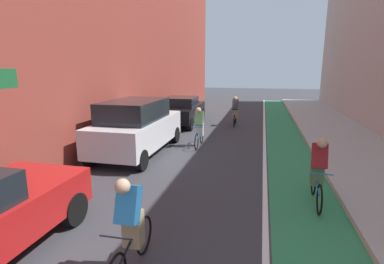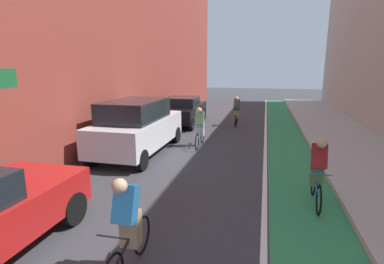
{
  "view_description": "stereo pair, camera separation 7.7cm",
  "coord_description": "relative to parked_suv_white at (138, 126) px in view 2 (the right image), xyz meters",
  "views": [
    {
      "loc": [
        1.77,
        1.27,
        3.09
      ],
      "look_at": [
        -0.19,
        9.47,
        1.25
      ],
      "focal_mm": 27.45,
      "sensor_mm": 36.0,
      "label": 1
    },
    {
      "loc": [
        1.85,
        1.29,
        3.09
      ],
      "look_at": [
        -0.19,
        9.47,
        1.25
      ],
      "focal_mm": 27.45,
      "sensor_mm": 36.0,
      "label": 2
    }
  ],
  "objects": [
    {
      "name": "parked_sedan_black",
      "position": [
        0.0,
        6.08,
        -0.23
      ],
      "size": [
        2.08,
        4.81,
        1.53
      ],
      "color": "black",
      "rests_on": "ground"
    },
    {
      "name": "cyclist_lead",
      "position": [
        2.56,
        -6.06,
        -0.17
      ],
      "size": [
        0.48,
        1.7,
        1.6
      ],
      "color": "black",
      "rests_on": "ground"
    },
    {
      "name": "building_facade_left",
      "position": [
        -2.85,
        3.43,
        4.5
      ],
      "size": [
        4.15,
        32.89,
        11.04
      ],
      "color": "brown",
      "rests_on": "ground"
    },
    {
      "name": "cyclist_mid",
      "position": [
        5.7,
        -2.88,
        -0.21
      ],
      "size": [
        0.48,
        1.71,
        1.61
      ],
      "color": "black",
      "rests_on": "ground"
    },
    {
      "name": "parked_suv_white",
      "position": [
        0.0,
        0.0,
        0.0
      ],
      "size": [
        1.99,
        4.69,
        1.98
      ],
      "color": "silver",
      "rests_on": "ground"
    },
    {
      "name": "sidewalk_right",
      "position": [
        7.93,
        3.45,
        -0.95
      ],
      "size": [
        3.32,
        32.89,
        0.14
      ],
      "primitive_type": "cube",
      "color": "#A8A59E",
      "rests_on": "ground"
    },
    {
      "name": "cyclist_far",
      "position": [
        2.99,
        6.23,
        -0.21
      ],
      "size": [
        0.48,
        1.72,
        1.61
      ],
      "color": "black",
      "rests_on": "ground"
    },
    {
      "name": "cyclist_trailing",
      "position": [
        2.0,
        1.48,
        -0.21
      ],
      "size": [
        0.48,
        1.7,
        1.61
      ],
      "color": "black",
      "rests_on": "ground"
    },
    {
      "name": "ground_plane",
      "position": [
        2.61,
        1.45,
        -1.02
      ],
      "size": [
        72.35,
        72.35,
        0.0
      ],
      "primitive_type": "plane",
      "color": "#38383D"
    },
    {
      "name": "bike_lane_paint",
      "position": [
        5.47,
        3.45,
        -1.02
      ],
      "size": [
        1.6,
        32.89,
        0.0
      ],
      "primitive_type": "cube",
      "color": "#2D8451",
      "rests_on": "ground"
    },
    {
      "name": "lane_divider_stripe",
      "position": [
        4.57,
        3.45,
        -1.02
      ],
      "size": [
        0.12,
        32.89,
        0.0
      ],
      "primitive_type": "cube",
      "color": "white",
      "rests_on": "ground"
    }
  ]
}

